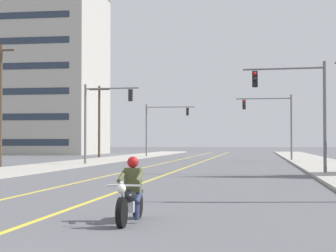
# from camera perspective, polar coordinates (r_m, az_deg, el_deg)

# --- Properties ---
(lane_stripe_center) EXTENTS (0.16, 100.00, 0.01)m
(lane_stripe_center) POSITION_cam_1_polar(r_m,az_deg,el_deg) (51.83, 3.21, -3.53)
(lane_stripe_center) COLOR yellow
(lane_stripe_center) RESTS_ON ground
(lane_stripe_left) EXTENTS (0.16, 100.00, 0.01)m
(lane_stripe_left) POSITION_cam_1_polar(r_m,az_deg,el_deg) (52.18, 0.06, -3.52)
(lane_stripe_left) COLOR yellow
(lane_stripe_left) RESTS_ON ground
(sidewalk_kerb_right) EXTENTS (4.40, 110.00, 0.14)m
(sidewalk_kerb_right) POSITION_cam_1_polar(r_m,az_deg,el_deg) (46.85, 14.83, -3.61)
(sidewalk_kerb_right) COLOR #ADA89E
(sidewalk_kerb_right) RESTS_ON ground
(sidewalk_kerb_left) EXTENTS (4.40, 110.00, 0.14)m
(sidewalk_kerb_left) POSITION_cam_1_polar(r_m,az_deg,el_deg) (48.78, -8.56, -3.56)
(sidewalk_kerb_left) COLOR #ADA89E
(sidewalk_kerb_left) RESTS_ON ground
(motorcycle_with_rider) EXTENTS (0.70, 2.19, 1.46)m
(motorcycle_with_rider) POSITION_cam_1_polar(r_m,az_deg,el_deg) (13.10, -3.65, -6.82)
(motorcycle_with_rider) COLOR black
(motorcycle_with_rider) RESTS_ON ground
(traffic_signal_near_right) EXTENTS (4.51, 0.46, 6.20)m
(traffic_signal_near_right) POSITION_cam_1_polar(r_m,az_deg,el_deg) (33.00, 12.79, 2.45)
(traffic_signal_near_right) COLOR slate
(traffic_signal_near_right) RESTS_ON ground
(traffic_signal_near_left) EXTENTS (4.29, 0.39, 6.20)m
(traffic_signal_near_left) POSITION_cam_1_polar(r_m,az_deg,el_deg) (44.76, -6.59, 1.36)
(traffic_signal_near_left) COLOR slate
(traffic_signal_near_left) RESTS_ON ground
(traffic_signal_mid_right) EXTENTS (5.21, 0.37, 6.20)m
(traffic_signal_mid_right) POSITION_cam_1_polar(r_m,az_deg,el_deg) (55.47, 10.37, 0.87)
(traffic_signal_mid_right) COLOR slate
(traffic_signal_mid_right) RESTS_ON ground
(traffic_signal_mid_left) EXTENTS (5.75, 0.50, 6.20)m
(traffic_signal_mid_left) POSITION_cam_1_polar(r_m,az_deg,el_deg) (68.11, -0.72, 0.43)
(traffic_signal_mid_left) COLOR slate
(traffic_signal_mid_left) RESTS_ON ground
(utility_pole_left_near) EXTENTS (1.94, 0.26, 8.52)m
(utility_pole_left_near) POSITION_cam_1_polar(r_m,az_deg,el_deg) (42.03, -15.99, 2.13)
(utility_pole_left_near) COLOR #4C3828
(utility_pole_left_near) RESTS_ON ground
(utility_pole_left_far) EXTENTS (2.39, 0.26, 8.07)m
(utility_pole_left_far) POSITION_cam_1_polar(r_m,az_deg,el_deg) (66.13, -6.71, 0.59)
(utility_pole_left_far) COLOR #4C3828
(utility_pole_left_far) RESTS_ON ground
(apartment_building_far_left_block) EXTENTS (21.75, 15.70, 24.61)m
(apartment_building_far_left_block) POSITION_cam_1_polar(r_m,az_deg,el_deg) (90.32, -13.51, 5.17)
(apartment_building_far_left_block) COLOR #B2ADA3
(apartment_building_far_left_block) RESTS_ON ground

